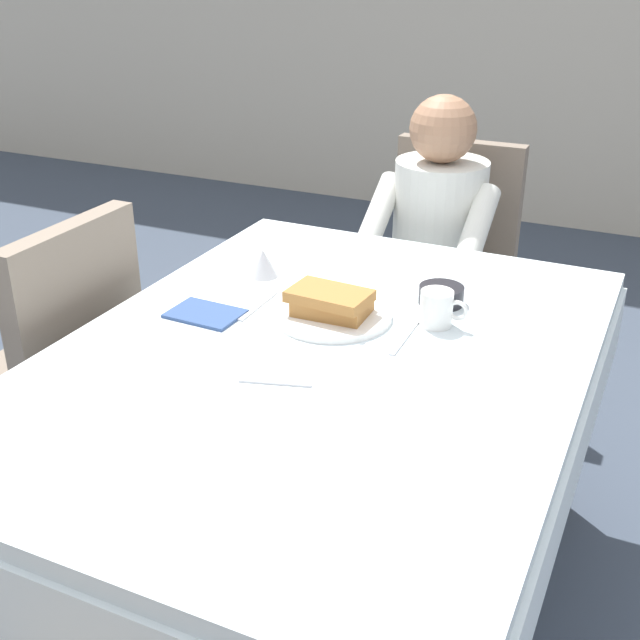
{
  "coord_description": "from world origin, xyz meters",
  "views": [
    {
      "loc": [
        0.65,
        -1.4,
        1.55
      ],
      "look_at": [
        -0.02,
        0.05,
        0.79
      ],
      "focal_mm": 45.2,
      "sensor_mm": 36.0,
      "label": 1
    }
  ],
  "objects": [
    {
      "name": "ground_plane",
      "position": [
        0.0,
        0.0,
        0.0
      ],
      "size": [
        14.0,
        14.0,
        0.0
      ],
      "primitive_type": "plane",
      "color": "#3D4756"
    },
    {
      "name": "dining_table_main",
      "position": [
        0.0,
        0.0,
        0.65
      ],
      "size": [
        1.12,
        1.52,
        0.74
      ],
      "color": "silver",
      "rests_on": "ground"
    },
    {
      "name": "chair_diner",
      "position": [
        -0.06,
        1.17,
        0.53
      ],
      "size": [
        0.44,
        0.45,
        0.93
      ],
      "rotation": [
        0.0,
        0.0,
        3.14
      ],
      "color": "#7A6B5B",
      "rests_on": "ground"
    },
    {
      "name": "diner_person",
      "position": [
        -0.06,
        1.01,
        0.67
      ],
      "size": [
        0.4,
        0.43,
        1.12
      ],
      "rotation": [
        0.0,
        0.0,
        3.14
      ],
      "color": "silver",
      "rests_on": "ground"
    },
    {
      "name": "chair_left_side",
      "position": [
        -0.77,
        0.0,
        0.53
      ],
      "size": [
        0.45,
        0.44,
        0.93
      ],
      "rotation": [
        0.0,
        0.0,
        1.57
      ],
      "color": "#7A6B5B",
      "rests_on": "ground"
    },
    {
      "name": "plate_breakfast",
      "position": [
        -0.05,
        0.17,
        0.75
      ],
      "size": [
        0.28,
        0.28,
        0.02
      ],
      "primitive_type": "cylinder",
      "color": "white",
      "rests_on": "dining_table_main"
    },
    {
      "name": "breakfast_stack",
      "position": [
        -0.04,
        0.16,
        0.79
      ],
      "size": [
        0.19,
        0.13,
        0.06
      ],
      "color": "#A36B33",
      "rests_on": "plate_breakfast"
    },
    {
      "name": "cup_coffee",
      "position": [
        0.19,
        0.23,
        0.78
      ],
      "size": [
        0.11,
        0.08,
        0.08
      ],
      "color": "white",
      "rests_on": "dining_table_main"
    },
    {
      "name": "bowl_butter",
      "position": [
        0.16,
        0.36,
        0.76
      ],
      "size": [
        0.11,
        0.11,
        0.04
      ],
      "primitive_type": "cylinder",
      "color": "black",
      "rests_on": "dining_table_main"
    },
    {
      "name": "syrup_pitcher",
      "position": [
        -0.32,
        0.33,
        0.78
      ],
      "size": [
        0.08,
        0.08,
        0.07
      ],
      "color": "silver",
      "rests_on": "dining_table_main"
    },
    {
      "name": "fork_left_of_plate",
      "position": [
        -0.24,
        0.15,
        0.74
      ],
      "size": [
        0.02,
        0.18,
        0.0
      ],
      "primitive_type": "cube",
      "rotation": [
        0.0,
        0.0,
        1.58
      ],
      "color": "silver",
      "rests_on": "dining_table_main"
    },
    {
      "name": "knife_right_of_plate",
      "position": [
        0.14,
        0.15,
        0.74
      ],
      "size": [
        0.02,
        0.2,
        0.0
      ],
      "primitive_type": "cube",
      "rotation": [
        0.0,
        0.0,
        1.6
      ],
      "color": "silver",
      "rests_on": "dining_table_main"
    },
    {
      "name": "spoon_near_edge",
      "position": [
        -0.02,
        -0.16,
        0.74
      ],
      "size": [
        0.15,
        0.06,
        0.0
      ],
      "primitive_type": "cube",
      "rotation": [
        0.0,
        0.0,
        0.29
      ],
      "color": "silver",
      "rests_on": "dining_table_main"
    },
    {
      "name": "napkin_folded",
      "position": [
        -0.33,
        0.05,
        0.74
      ],
      "size": [
        0.17,
        0.13,
        0.01
      ],
      "primitive_type": "cube",
      "rotation": [
        0.0,
        0.0,
        -0.03
      ],
      "color": "#334C7F",
      "rests_on": "dining_table_main"
    }
  ]
}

